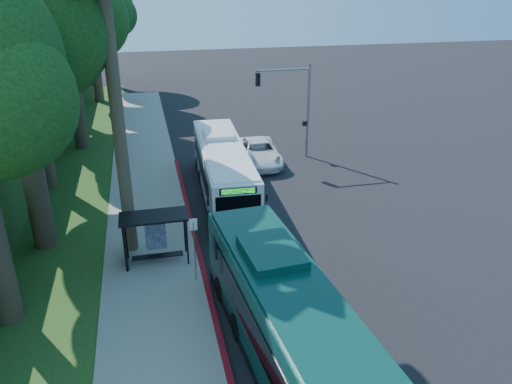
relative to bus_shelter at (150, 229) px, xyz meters
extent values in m
plane|color=black|center=(7.26, 2.86, -1.81)|extent=(140.00, 140.00, 0.00)
cube|color=gray|center=(-0.04, 2.86, -1.75)|extent=(4.50, 70.00, 0.12)
cube|color=maroon|center=(2.26, -1.14, -1.74)|extent=(0.25, 30.00, 0.13)
cube|color=#234719|center=(-5.74, 7.86, -1.78)|extent=(8.00, 70.00, 0.06)
cube|color=black|center=(0.26, -0.14, 0.69)|extent=(3.20, 1.50, 0.10)
cube|color=black|center=(-1.19, -0.14, -0.61)|extent=(0.06, 1.30, 2.20)
cube|color=navy|center=(0.26, 0.56, -0.56)|extent=(1.00, 0.12, 1.70)
cube|color=black|center=(0.26, -0.24, -1.36)|extent=(2.40, 0.40, 0.06)
cube|color=black|center=(-1.14, 0.46, -0.61)|extent=(0.08, 0.08, 2.40)
cube|color=black|center=(1.66, 0.46, -0.61)|extent=(0.08, 0.08, 2.40)
cube|color=black|center=(-1.14, -0.74, -0.61)|extent=(0.08, 0.08, 2.40)
cube|color=black|center=(1.66, -0.74, -0.61)|extent=(0.08, 0.08, 2.40)
cylinder|color=gray|center=(1.86, -2.14, -0.31)|extent=(0.06, 0.06, 3.00)
cube|color=white|center=(1.86, -2.14, 1.09)|extent=(0.35, 0.04, 0.55)
cylinder|color=gray|center=(12.06, 12.86, 1.69)|extent=(0.20, 0.20, 7.00)
cylinder|color=gray|center=(10.06, 12.86, 4.79)|extent=(4.00, 0.14, 0.14)
cube|color=black|center=(8.26, 12.86, 4.19)|extent=(0.30, 0.30, 0.90)
cube|color=black|center=(11.81, 12.86, 0.79)|extent=(0.25, 0.25, 0.35)
cylinder|color=#4C3F2D|center=(-0.94, 1.36, 4.69)|extent=(0.60, 0.60, 13.00)
cylinder|color=#382B1E|center=(-5.24, 2.86, 3.44)|extent=(1.10, 1.10, 10.50)
sphere|color=black|center=(-5.24, 2.86, 9.89)|extent=(8.00, 8.00, 8.00)
sphere|color=black|center=(-3.64, 1.66, 8.69)|extent=(5.60, 5.60, 5.60)
cylinder|color=#382B1E|center=(-6.24, 10.86, 4.14)|extent=(1.18, 1.18, 11.90)
cylinder|color=#382B1E|center=(-4.74, 18.86, 3.09)|extent=(1.06, 1.06, 9.80)
sphere|color=black|center=(-4.74, 18.86, 9.11)|extent=(8.40, 8.40, 8.40)
sphere|color=black|center=(-3.06, 17.60, 7.99)|extent=(5.88, 5.88, 5.88)
sphere|color=black|center=(-6.21, 20.33, 8.27)|extent=(5.46, 5.46, 5.46)
cylinder|color=#382B1E|center=(-6.74, 26.86, 3.79)|extent=(1.14, 1.14, 11.20)
cylinder|color=#382B1E|center=(-4.24, 34.86, 2.74)|extent=(1.02, 1.02, 9.10)
sphere|color=black|center=(-4.24, 34.86, 8.33)|extent=(8.00, 8.00, 8.00)
sphere|color=black|center=(-2.64, 33.66, 7.29)|extent=(5.60, 5.60, 5.60)
sphere|color=black|center=(-5.64, 36.26, 7.55)|extent=(5.20, 5.20, 5.20)
cylinder|color=#382B1E|center=(-3.24, 42.86, 2.39)|extent=(0.98, 0.98, 8.40)
sphere|color=black|center=(-3.24, 42.86, 7.55)|extent=(7.00, 7.00, 7.00)
sphere|color=black|center=(-1.84, 41.81, 6.59)|extent=(4.90, 4.90, 4.90)
sphere|color=black|center=(-4.47, 44.08, 6.83)|extent=(4.55, 4.55, 4.55)
cube|color=white|center=(4.66, 6.83, 0.01)|extent=(3.11, 12.35, 2.91)
cube|color=black|center=(4.66, 6.83, -1.50)|extent=(3.14, 12.41, 0.36)
cube|color=black|center=(4.68, 7.34, 0.29)|extent=(3.06, 9.66, 1.12)
cube|color=black|center=(4.40, 0.76, 0.24)|extent=(2.29, 0.22, 1.43)
cube|color=black|center=(4.91, 12.90, 0.34)|extent=(2.09, 0.21, 1.02)
cube|color=#19E533|center=(4.40, 0.75, 1.21)|extent=(1.69, 0.17, 0.29)
cube|color=white|center=(4.66, 6.83, 1.51)|extent=(2.87, 11.73, 0.12)
cube|color=white|center=(4.74, 8.87, 1.68)|extent=(1.93, 2.63, 0.36)
cylinder|color=black|center=(3.31, 2.96, -1.30)|extent=(0.35, 1.03, 1.02)
cylinder|color=black|center=(5.67, 2.86, -1.30)|extent=(0.35, 1.03, 1.02)
cylinder|color=black|center=(3.67, 11.53, -1.30)|extent=(0.35, 1.03, 1.02)
cylinder|color=black|center=(6.03, 11.43, -1.30)|extent=(0.35, 1.03, 1.02)
cube|color=#0A3A31|center=(4.39, -8.53, 0.10)|extent=(3.79, 13.04, 3.05)
cube|color=black|center=(4.39, -8.53, -1.48)|extent=(3.82, 13.11, 0.38)
cube|color=black|center=(4.35, -7.99, 0.39)|extent=(3.62, 10.23, 1.18)
cube|color=black|center=(3.86, -2.17, 0.44)|extent=(2.19, 0.31, 1.07)
cube|color=#0A3A31|center=(4.39, -8.53, 1.68)|extent=(3.52, 12.39, 0.13)
cube|color=#0A3A31|center=(4.21, -6.39, 1.86)|extent=(2.13, 2.83, 0.38)
cylinder|color=black|center=(2.75, -3.76, -1.27)|extent=(0.41, 1.09, 1.07)
cylinder|color=black|center=(5.22, -3.55, -1.27)|extent=(0.41, 1.09, 1.07)
imported|color=white|center=(8.20, 12.26, -0.97)|extent=(3.14, 6.19, 1.68)
camera|label=1|loc=(0.17, -21.32, 10.99)|focal=35.00mm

